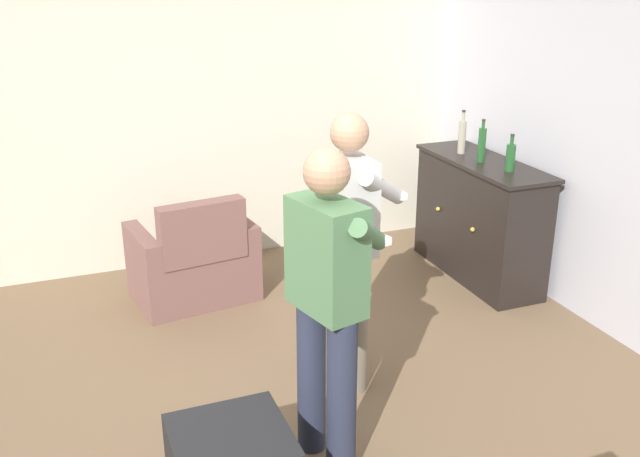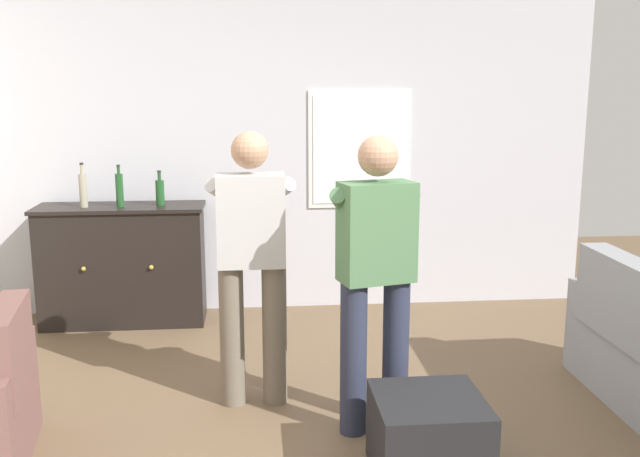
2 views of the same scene
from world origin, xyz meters
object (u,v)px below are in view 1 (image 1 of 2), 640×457
object	(u,v)px
sideboard_cabinet	(479,219)
person_standing_left	(350,239)
armchair	(195,264)
bottle_liquor_amber	(511,157)
bottle_wine_green	(482,144)
person_standing_right	(328,298)
bottle_spirits_clear	(462,136)

from	to	relation	value
sideboard_cabinet	person_standing_left	distance (m)	1.99
armchair	bottle_liquor_amber	size ratio (longest dim) A/B	3.40
armchair	bottle_wine_green	xyz separation A→B (m)	(0.41, 2.23, 0.84)
person_standing_right	armchair	bearing A→B (deg)	-173.67
armchair	person_standing_left	world-z (taller)	person_standing_left
sideboard_cabinet	bottle_wine_green	bearing A→B (deg)	-71.75
bottle_wine_green	bottle_liquor_amber	world-z (taller)	bottle_wine_green
sideboard_cabinet	person_standing_right	size ratio (longest dim) A/B	0.80
bottle_wine_green	person_standing_right	distance (m)	2.64
bottle_spirits_clear	person_standing_left	bearing A→B (deg)	-49.86
bottle_wine_green	armchair	bearing A→B (deg)	-100.52
bottle_spirits_clear	person_standing_left	distance (m)	2.07
armchair	person_standing_right	distance (m)	2.25
bottle_spirits_clear	person_standing_left	world-z (taller)	person_standing_left
sideboard_cabinet	person_standing_left	bearing A→B (deg)	-56.83
sideboard_cabinet	person_standing_right	world-z (taller)	person_standing_right
armchair	person_standing_right	size ratio (longest dim) A/B	0.57
armchair	bottle_spirits_clear	bearing A→B (deg)	86.63
sideboard_cabinet	person_standing_left	xyz separation A→B (m)	(1.06, -1.63, 0.44)
bottle_wine_green	person_standing_left	world-z (taller)	person_standing_left
person_standing_left	bottle_spirits_clear	bearing A→B (deg)	130.14
bottle_wine_green	bottle_liquor_amber	xyz separation A→B (m)	(0.31, 0.05, -0.03)
bottle_wine_green	bottle_spirits_clear	bearing A→B (deg)	-179.49
armchair	sideboard_cabinet	bearing A→B (deg)	80.05
sideboard_cabinet	armchair	bearing A→B (deg)	-99.95
bottle_liquor_amber	person_standing_right	world-z (taller)	person_standing_right
sideboard_cabinet	bottle_liquor_amber	size ratio (longest dim) A/B	4.77
bottle_liquor_amber	person_standing_right	distance (m)	2.49
sideboard_cabinet	person_standing_right	distance (m)	2.71
armchair	person_standing_left	bearing A→B (deg)	23.90
armchair	person_standing_right	world-z (taller)	person_standing_right
bottle_liquor_amber	person_standing_right	bearing A→B (deg)	-55.23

